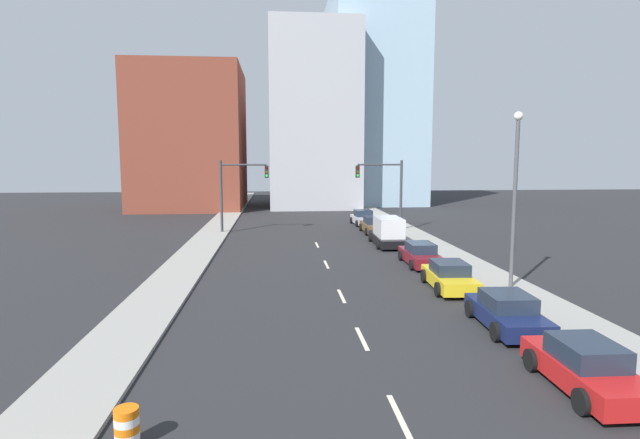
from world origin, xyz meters
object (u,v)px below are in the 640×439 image
object	(u,v)px
sedan_brown	(374,225)
sedan_navy	(507,312)
street_lamp	(515,189)
traffic_signal_left	(235,186)
traffic_signal_right	(388,186)
sedan_yellow	(449,276)
box_truck_black	(388,232)
sedan_red	(586,368)
sedan_silver	(363,218)
traffic_barrel	(127,428)
sedan_maroon	(420,255)

from	to	relation	value
sedan_brown	sedan_navy	bearing A→B (deg)	-89.66
street_lamp	sedan_brown	size ratio (longest dim) A/B	1.91
traffic_signal_left	street_lamp	bearing A→B (deg)	-53.38
traffic_signal_right	sedan_brown	distance (m)	3.97
sedan_yellow	box_truck_black	size ratio (longest dim) A/B	0.80
sedan_red	sedan_silver	world-z (taller)	sedan_silver
sedan_navy	sedan_silver	distance (m)	31.22
sedan_navy	sedan_yellow	xyz separation A→B (m)	(-0.20, 5.98, 0.01)
box_truck_black	sedan_silver	size ratio (longest dim) A/B	1.33
traffic_signal_right	sedan_yellow	size ratio (longest dim) A/B	1.41
sedan_navy	sedan_silver	world-z (taller)	sedan_silver
street_lamp	traffic_signal_left	bearing A→B (deg)	126.62
traffic_barrel	sedan_yellow	xyz separation A→B (m)	(12.20, 13.08, 0.19)
street_lamp	sedan_maroon	distance (m)	8.15
traffic_signal_left	traffic_signal_right	size ratio (longest dim) A/B	1.00
sedan_maroon	box_truck_black	world-z (taller)	box_truck_black
traffic_signal_left	sedan_yellow	world-z (taller)	traffic_signal_left
sedan_red	box_truck_black	size ratio (longest dim) A/B	0.76
traffic_signal_left	sedan_silver	bearing A→B (deg)	20.00
street_lamp	sedan_red	bearing A→B (deg)	-105.80
sedan_maroon	traffic_signal_left	bearing A→B (deg)	131.63
sedan_brown	sedan_silver	distance (m)	5.56
sedan_yellow	sedan_brown	size ratio (longest dim) A/B	0.99
sedan_silver	box_truck_black	bearing A→B (deg)	-94.32
sedan_maroon	sedan_silver	size ratio (longest dim) A/B	1.09
sedan_yellow	sedan_silver	distance (m)	25.24
traffic_signal_right	sedan_maroon	distance (m)	15.30
traffic_signal_left	sedan_red	world-z (taller)	traffic_signal_left
street_lamp	sedan_silver	bearing A→B (deg)	97.09
traffic_signal_left	box_truck_black	xyz separation A→B (m)	(12.23, -7.65, -3.19)
traffic_signal_right	box_truck_black	size ratio (longest dim) A/B	1.12
sedan_silver	sedan_red	bearing A→B (deg)	-93.35
sedan_navy	sedan_maroon	size ratio (longest dim) A/B	0.98
traffic_barrel	box_truck_black	size ratio (longest dim) A/B	0.16
traffic_signal_left	sedan_yellow	bearing A→B (deg)	-59.02
traffic_signal_right	sedan_brown	world-z (taller)	traffic_signal_right
traffic_signal_left	street_lamp	xyz separation A→B (m)	(15.59, -20.97, 0.92)
traffic_barrel	sedan_navy	distance (m)	14.30
traffic_barrel	street_lamp	size ratio (longest dim) A/B	0.11
traffic_barrel	sedan_yellow	bearing A→B (deg)	46.99
sedan_navy	box_truck_black	bearing A→B (deg)	94.19
street_lamp	traffic_barrel	bearing A→B (deg)	-140.10
traffic_signal_left	box_truck_black	size ratio (longest dim) A/B	1.12
traffic_barrel	traffic_signal_left	bearing A→B (deg)	90.41
sedan_maroon	sedan_silver	xyz separation A→B (m)	(-0.25, 19.35, 0.04)
sedan_brown	sedan_silver	xyz separation A→B (m)	(-0.02, 5.56, 0.01)
traffic_signal_right	sedan_silver	size ratio (longest dim) A/B	1.50
street_lamp	sedan_yellow	bearing A→B (deg)	175.49
traffic_signal_right	sedan_yellow	bearing A→B (deg)	-94.11
sedan_maroon	sedan_silver	distance (m)	19.35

